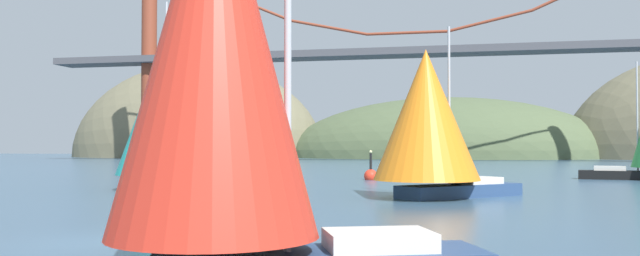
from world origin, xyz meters
name	(u,v)px	position (x,y,z in m)	size (l,w,h in m)	color
ground_plane	(108,242)	(0.00, 0.00, 0.00)	(360.00, 360.00, 0.00)	#385670
headland_center	(446,158)	(5.00, 135.00, 0.00)	(74.22, 44.00, 27.25)	#4C5B3D
headland_left	(197,157)	(-55.00, 135.00, 0.00)	(63.10, 44.00, 46.16)	#6B664C
suspension_bridge	(407,49)	(0.00, 95.00, 19.14)	(131.11, 6.00, 39.66)	brown
sailboat_scarlet_sail	(223,57)	(5.66, -5.61, 4.44)	(7.78, 5.36, 9.02)	navy
sailboat_orange_sail	(428,119)	(8.10, 17.66, 4.18)	(8.99, 9.00, 9.17)	navy
sailboat_teal_sail	(166,108)	(-8.42, 21.15, 5.11)	(8.19, 10.63, 11.50)	#191E4C
channel_buoy	(371,175)	(2.42, 35.82, 0.37)	(1.10, 1.10, 2.64)	red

